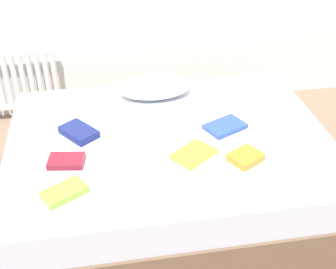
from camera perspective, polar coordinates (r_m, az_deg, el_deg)
ground_plane at (r=3.03m, az=0.16°, el=-8.08°), size 8.00×8.00×0.00m
bed at (r=2.87m, az=0.17°, el=-4.41°), size 2.00×1.50×0.50m
radiator at (r=3.86m, az=-18.53°, el=6.62°), size 0.62×0.04×0.52m
pillow at (r=3.12m, az=-1.75°, el=6.18°), size 0.51×0.28×0.16m
textbook_yellow at (r=2.56m, az=3.33°, el=-2.51°), size 0.29×0.28×0.02m
textbook_orange at (r=2.55m, az=9.92°, el=-2.91°), size 0.22×0.21×0.04m
textbook_lime at (r=2.35m, az=-13.16°, el=-7.22°), size 0.26×0.22×0.04m
textbook_blue at (r=2.82m, az=7.34°, el=1.03°), size 0.29×0.25×0.03m
textbook_white at (r=2.31m, az=-0.81°, el=-6.62°), size 0.26×0.27×0.05m
textbook_navy at (r=2.78m, az=-11.38°, el=0.31°), size 0.26×0.27×0.05m
textbook_maroon at (r=2.56m, az=-12.93°, el=-3.33°), size 0.22×0.16×0.03m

